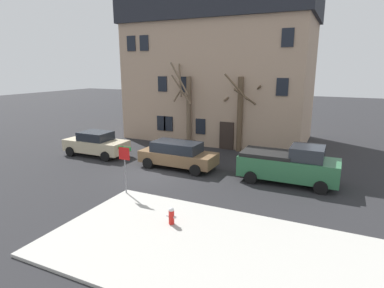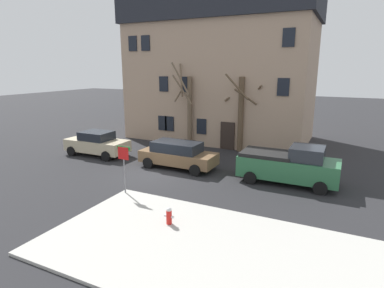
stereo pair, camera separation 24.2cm
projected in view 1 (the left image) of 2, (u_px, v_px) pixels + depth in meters
name	position (u px, v px, depth m)	size (l,w,h in m)	color
ground_plane	(152.00, 174.00, 18.72)	(120.00, 120.00, 0.00)	#262628
sidewalk_slab	(206.00, 248.00, 10.93)	(11.27, 6.29, 0.12)	#B7B5AD
building_main	(219.00, 70.00, 27.36)	(15.50, 8.12, 11.68)	tan
tree_bare_near	(187.00, 106.00, 24.76)	(2.04, 2.49, 6.48)	brown
tree_bare_mid	(240.00, 110.00, 23.28)	(2.98, 2.76, 5.69)	brown
car_beige_sedan	(96.00, 144.00, 22.50)	(4.57, 2.14, 1.71)	#C6B793
car_brown_wagon	(178.00, 154.00, 19.73)	(4.80, 2.13, 1.65)	brown
pickup_truck_green	(289.00, 164.00, 17.13)	(5.17, 2.27, 2.11)	#2D6B42
fire_hydrant	(171.00, 215.00, 12.43)	(0.42, 0.22, 0.68)	red
street_sign_pole	(125.00, 161.00, 15.24)	(0.76, 0.07, 2.45)	slate
bicycle_leaning	(137.00, 134.00, 28.22)	(1.70, 0.51, 1.03)	black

